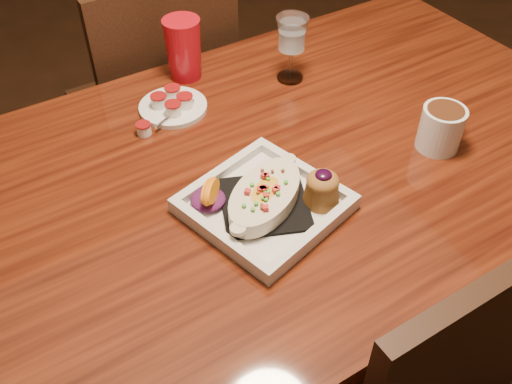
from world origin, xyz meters
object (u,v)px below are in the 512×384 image
chair_far (160,104)px  saucer (173,105)px  coffee_mug (442,126)px  goblet (292,37)px  plate (271,199)px  red_tumbler (184,49)px  table (276,194)px

chair_far → saucer: (-0.10, -0.36, 0.26)m
coffee_mug → goblet: goblet is taller
plate → coffee_mug: bearing=-18.8°
saucer → plate: bearing=-87.4°
red_tumbler → table: bearing=-87.3°
chair_far → plate: chair_far is taller
chair_far → goblet: size_ratio=5.94×
coffee_mug → red_tumbler: red_tumbler is taller
saucer → red_tumbler: size_ratio=1.05×
coffee_mug → saucer: (-0.41, 0.40, -0.04)m
plate → goblet: goblet is taller
goblet → red_tumbler: bearing=145.7°
saucer → red_tumbler: red_tumbler is taller
plate → red_tumbler: size_ratio=2.09×
coffee_mug → saucer: coffee_mug is taller
chair_far → plate: 0.79m
table → saucer: bearing=111.6°
goblet → red_tumbler: 0.25m
coffee_mug → goblet: bearing=94.3°
coffee_mug → plate: bearing=162.8°
saucer → table: bearing=-68.4°
red_tumbler → goblet: bearing=-34.3°
chair_far → plate: (-0.09, -0.74, 0.27)m
chair_far → coffee_mug: size_ratio=7.55×
chair_far → coffee_mug: 0.88m
table → saucer: size_ratio=9.86×
plate → red_tumbler: (0.07, 0.48, 0.05)m
saucer → chair_far: bearing=73.9°
goblet → plate: bearing=-128.9°
coffee_mug → red_tumbler: (-0.32, 0.51, 0.02)m
table → red_tumbler: 0.41m
table → plate: (-0.09, -0.11, 0.12)m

